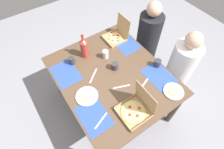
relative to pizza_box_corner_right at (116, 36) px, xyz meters
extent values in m
plane|color=gray|center=(0.46, -0.38, -0.81)|extent=(6.00, 6.00, 0.00)
cylinder|color=#3F3328|center=(-0.17, -0.90, -0.44)|extent=(0.07, 0.07, 0.73)
cylinder|color=#3F3328|center=(-0.17, 0.13, -0.44)|extent=(0.07, 0.07, 0.73)
cylinder|color=#3F3328|center=(1.09, 0.13, -0.44)|extent=(0.07, 0.07, 0.73)
cube|color=brown|center=(0.46, -0.38, -0.06)|extent=(1.38, 1.15, 0.03)
cube|color=#2D4C9E|center=(0.15, -0.81, -0.04)|extent=(0.36, 0.26, 0.00)
cube|color=#2D4C9E|center=(0.77, -0.81, -0.04)|extent=(0.36, 0.26, 0.00)
cube|color=#2D4C9E|center=(0.15, 0.04, -0.04)|extent=(0.36, 0.26, 0.00)
cube|color=#2D4C9E|center=(0.77, 0.04, -0.04)|extent=(0.36, 0.26, 0.00)
cube|color=tan|center=(0.00, -0.03, -0.04)|extent=(0.25, 0.25, 0.01)
cube|color=tan|center=(-0.12, -0.03, -0.02)|extent=(0.01, 0.25, 0.03)
cube|color=tan|center=(0.12, -0.03, -0.02)|extent=(0.01, 0.25, 0.03)
cube|color=tan|center=(0.00, -0.15, -0.02)|extent=(0.25, 0.01, 0.03)
cube|color=tan|center=(0.00, 0.09, -0.02)|extent=(0.25, 0.01, 0.03)
cylinder|color=#E0B76B|center=(0.00, -0.03, -0.03)|extent=(0.22, 0.22, 0.01)
cylinder|color=#EFD67F|center=(0.00, -0.03, -0.02)|extent=(0.20, 0.20, 0.00)
cylinder|color=red|center=(0.07, -0.02, -0.02)|extent=(0.03, 0.03, 0.00)
cylinder|color=red|center=(0.02, 0.00, -0.02)|extent=(0.03, 0.03, 0.00)
cylinder|color=red|center=(-0.01, 0.04, -0.02)|extent=(0.03, 0.03, 0.00)
cylinder|color=red|center=(-0.04, -0.01, -0.02)|extent=(0.03, 0.03, 0.00)
cylinder|color=red|center=(-0.07, -0.06, -0.02)|extent=(0.03, 0.03, 0.00)
cylinder|color=red|center=(-0.02, -0.10, -0.02)|extent=(0.03, 0.03, 0.00)
cylinder|color=red|center=(0.02, -0.07, -0.02)|extent=(0.03, 0.03, 0.00)
cube|color=tan|center=(0.00, 0.11, 0.12)|extent=(0.25, 0.03, 0.25)
cube|color=tan|center=(0.95, -0.47, -0.04)|extent=(0.28, 0.28, 0.01)
cube|color=tan|center=(0.82, -0.47, -0.02)|extent=(0.01, 0.28, 0.03)
cube|color=tan|center=(1.09, -0.47, -0.02)|extent=(0.01, 0.28, 0.03)
cube|color=tan|center=(0.95, -0.61, -0.02)|extent=(0.28, 0.01, 0.03)
cube|color=tan|center=(0.95, -0.33, -0.02)|extent=(0.28, 0.01, 0.03)
cylinder|color=#E0B76B|center=(0.95, -0.47, -0.03)|extent=(0.25, 0.25, 0.01)
cylinder|color=#EFD67F|center=(0.95, -0.47, -0.02)|extent=(0.22, 0.22, 0.00)
cylinder|color=red|center=(1.01, -0.47, -0.02)|extent=(0.03, 0.03, 0.00)
cylinder|color=red|center=(0.96, -0.40, -0.02)|extent=(0.03, 0.03, 0.00)
cylinder|color=red|center=(0.90, -0.47, -0.02)|extent=(0.03, 0.03, 0.00)
cylinder|color=red|center=(0.96, -0.52, -0.02)|extent=(0.03, 0.03, 0.00)
cube|color=tan|center=(0.95, -0.35, 0.13)|extent=(0.28, 0.04, 0.28)
cylinder|color=white|center=(0.55, -0.75, -0.04)|extent=(0.22, 0.22, 0.01)
cylinder|color=white|center=(0.55, -0.75, -0.03)|extent=(0.23, 0.23, 0.01)
cylinder|color=#E0B76B|center=(0.54, -0.78, -0.02)|extent=(0.09, 0.09, 0.01)
cylinder|color=#EFD67F|center=(0.54, -0.78, -0.02)|extent=(0.08, 0.08, 0.00)
cylinder|color=white|center=(1.01, 0.02, -0.04)|extent=(0.21, 0.21, 0.01)
cylinder|color=white|center=(1.01, 0.02, -0.03)|extent=(0.21, 0.21, 0.01)
cylinder|color=#E0B76B|center=(1.02, 0.00, -0.02)|extent=(0.09, 0.09, 0.01)
cylinder|color=#EFD67F|center=(1.02, 0.00, -0.02)|extent=(0.07, 0.07, 0.00)
cylinder|color=#B2382D|center=(0.04, -0.49, 0.07)|extent=(0.09, 0.09, 0.22)
cone|color=#B2382D|center=(0.04, -0.49, 0.19)|extent=(0.09, 0.09, 0.04)
cylinder|color=#B2382D|center=(0.04, -0.49, 0.24)|extent=(0.03, 0.03, 0.06)
cylinder|color=red|center=(0.04, -0.49, 0.27)|extent=(0.03, 0.03, 0.01)
cylinder|color=#333338|center=(0.06, -0.67, 0.00)|extent=(0.07, 0.07, 0.10)
cylinder|color=#333338|center=(0.65, 0.12, 0.00)|extent=(0.08, 0.08, 0.09)
cylinder|color=#333338|center=(0.40, -0.30, 0.00)|extent=(0.08, 0.08, 0.09)
cylinder|color=silver|center=(0.20, -0.30, 0.01)|extent=(0.07, 0.07, 0.11)
cube|color=#B7B7BC|center=(0.77, -0.18, -0.04)|extent=(0.09, 0.20, 0.00)
cube|color=#B7B7BC|center=(0.85, -0.77, -0.04)|extent=(0.09, 0.18, 0.00)
cube|color=#B7B7BC|center=(0.35, -0.57, -0.04)|extent=(0.14, 0.18, 0.00)
cube|color=#B7B7BC|center=(0.65, -0.39, -0.04)|extent=(0.08, 0.18, 0.00)
cylinder|color=black|center=(0.15, 0.45, -0.30)|extent=(0.32, 0.32, 1.01)
sphere|color=#D1A889|center=(0.15, 0.45, 0.30)|extent=(0.19, 0.19, 0.19)
cylinder|color=white|center=(0.77, 0.45, -0.32)|extent=(0.32, 0.32, 0.98)
sphere|color=#D1A889|center=(0.77, 0.45, 0.28)|extent=(0.19, 0.19, 0.19)
camera|label=1|loc=(1.41, -1.03, 1.55)|focal=28.02mm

